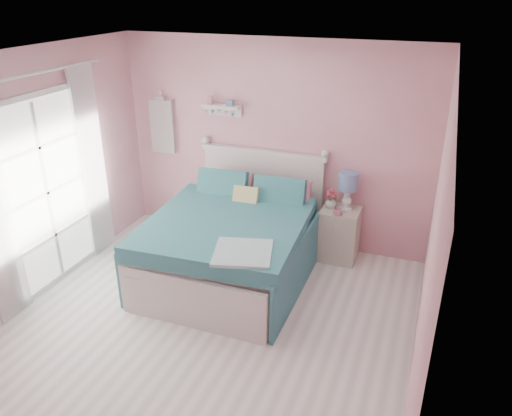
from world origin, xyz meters
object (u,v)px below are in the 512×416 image
Objects in this scene: teacup at (337,212)px; table_lamp at (348,184)px; nightstand at (339,234)px; vase at (331,202)px; bed at (233,243)px.

table_lamp is at bearing 72.49° from teacup.
nightstand is 1.42× the size of table_lamp.
table_lamp is 4.86× the size of teacup.
table_lamp reaches higher than teacup.
vase reaches higher than nightstand.
bed is 15.19× the size of vase.
vase is (0.94, 0.84, 0.32)m from bed.
vase is 1.49× the size of teacup.
teacup is at bearing -94.79° from nightstand.
vase is (-0.18, -0.03, -0.25)m from table_lamp.
teacup is at bearing -54.03° from vase.
bed is 1.54m from table_lamp.
nightstand is 6.89× the size of teacup.
nightstand is (1.07, 0.82, -0.08)m from bed.
nightstand is at bearing 34.35° from bed.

